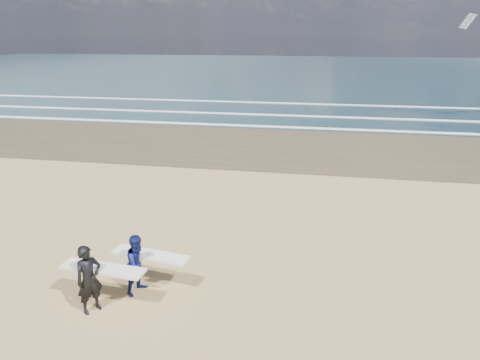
# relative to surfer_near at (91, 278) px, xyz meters

# --- Properties ---
(ocean) EXTENTS (220.00, 100.00, 0.02)m
(ocean) POSITION_rel_surfer_near_xyz_m (20.92, 71.88, -0.91)
(ocean) COLOR #192F38
(ocean) RESTS_ON ground
(surfer_near) EXTENTS (2.24, 1.09, 1.80)m
(surfer_near) POSITION_rel_surfer_near_xyz_m (0.00, 0.00, 0.00)
(surfer_near) COLOR black
(surfer_near) RESTS_ON ground
(surfer_far) EXTENTS (2.25, 1.27, 1.66)m
(surfer_far) POSITION_rel_surfer_near_xyz_m (0.84, 1.03, -0.08)
(surfer_far) COLOR #0E1551
(surfer_far) RESTS_ON ground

